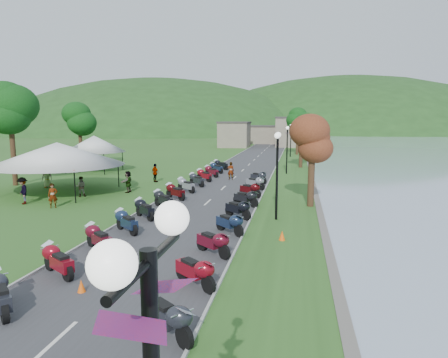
{
  "coord_description": "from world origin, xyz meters",
  "views": [
    {
      "loc": [
        6.14,
        -4.77,
        5.79
      ],
      "look_at": [
        0.68,
        24.65,
        1.3
      ],
      "focal_mm": 32.0,
      "sensor_mm": 36.0,
      "label": 1
    }
  ],
  "objects_px": {
    "vendor_tent_main": "(58,168)",
    "pedestrian_b": "(81,197)",
    "pedestrian_a": "(54,208)",
    "pedestrian_c": "(24,204)"
  },
  "relations": [
    {
      "from": "vendor_tent_main",
      "to": "pedestrian_a",
      "type": "height_order",
      "value": "vendor_tent_main"
    },
    {
      "from": "vendor_tent_main",
      "to": "pedestrian_c",
      "type": "xyz_separation_m",
      "value": [
        0.09,
        -4.41,
        -2.0
      ]
    },
    {
      "from": "pedestrian_b",
      "to": "pedestrian_c",
      "type": "distance_m",
      "value": 4.04
    },
    {
      "from": "pedestrian_a",
      "to": "pedestrian_b",
      "type": "xyz_separation_m",
      "value": [
        -0.24,
        3.89,
        0.0
      ]
    },
    {
      "from": "pedestrian_a",
      "to": "pedestrian_c",
      "type": "height_order",
      "value": "pedestrian_c"
    },
    {
      "from": "vendor_tent_main",
      "to": "pedestrian_b",
      "type": "distance_m",
      "value": 3.49
    },
    {
      "from": "pedestrian_b",
      "to": "pedestrian_c",
      "type": "height_order",
      "value": "pedestrian_c"
    },
    {
      "from": "pedestrian_a",
      "to": "vendor_tent_main",
      "type": "bearing_deg",
      "value": 84.66
    },
    {
      "from": "pedestrian_b",
      "to": "pedestrian_c",
      "type": "relative_size",
      "value": 0.83
    },
    {
      "from": "vendor_tent_main",
      "to": "pedestrian_b",
      "type": "height_order",
      "value": "vendor_tent_main"
    }
  ]
}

